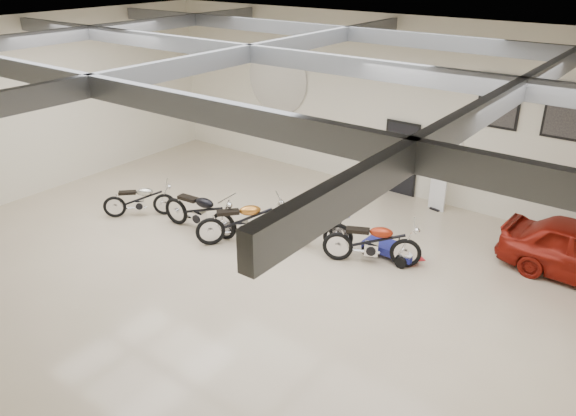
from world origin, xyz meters
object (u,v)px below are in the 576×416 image
Objects in this scene: banner_stand at (439,179)px; motorcycle_red at (372,241)px; motorcycle_yellow at (306,226)px; go_kart at (396,248)px; motorcycle_silver at (139,199)px; motorcycle_black at (199,210)px; motorcycle_gold at (242,220)px.

banner_stand reaches higher than motorcycle_red.
motorcycle_yellow is 1.41× the size of go_kart.
motorcycle_yellow is at bearing -29.49° from motorcycle_silver.
motorcycle_black is (-4.27, -4.85, -0.32)m from banner_stand.
banner_stand is at bearing 98.90° from go_kart.
motorcycle_black is at bearing 140.85° from motorcycle_gold.
motorcycle_silver is 4.74m from motorcycle_yellow.
motorcycle_yellow is at bearing -101.29° from banner_stand.
motorcycle_silver is 1.19× the size of go_kart.
go_kart is (1.98, 0.81, -0.29)m from motorcycle_yellow.
motorcycle_red is (6.21, 1.50, 0.08)m from motorcycle_silver.
motorcycle_red is 0.71m from go_kart.
banner_stand reaches higher than motorcycle_silver.
motorcycle_red is (3.03, 0.95, -0.01)m from motorcycle_gold.
motorcycle_gold is (3.18, 0.54, 0.09)m from motorcycle_silver.
motorcycle_silver is at bearing 168.41° from motorcycle_red.
motorcycle_red is (1.63, 0.27, -0.01)m from motorcycle_yellow.
motorcycle_silver is 0.84× the size of motorcycle_yellow.
motorcycle_silver is at bearing -160.34° from go_kart.
motorcycle_silver is 0.86× the size of motorcycle_red.
motorcycle_gold is 3.71m from go_kart.
banner_stand is 8.09m from motorcycle_silver.
motorcycle_red is at bearing 10.70° from motorcycle_black.
banner_stand is 0.96× the size of motorcycle_silver.
motorcycle_silver is 6.87m from go_kart.
motorcycle_red is 1.39× the size of go_kart.
banner_stand is 0.80× the size of motorcycle_black.
motorcycle_yellow reaches higher than go_kart.
motorcycle_gold is 3.18m from motorcycle_red.
motorcycle_yellow is (2.64, 0.91, -0.00)m from motorcycle_black.
motorcycle_red reaches higher than motorcycle_silver.
motorcycle_black is 1.03× the size of motorcycle_red.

